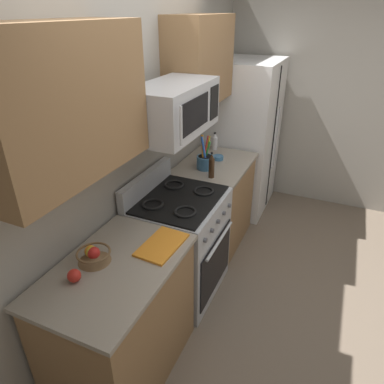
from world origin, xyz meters
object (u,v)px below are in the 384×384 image
Objects in this scene: prep_bowl at (218,157)px; utensil_crock at (205,161)px; bottle_soy at (212,166)px; microwave at (174,108)px; apple_loose at (74,276)px; fruit_basket at (93,255)px; cutting_board at (162,245)px; bottle_vinegar at (215,142)px; refrigerator at (243,138)px; range_oven at (180,244)px.

utensil_crock is at bearing 171.53° from prep_bowl.
utensil_crock is at bearing 37.38° from bottle_soy.
bottle_soy is at bearing -12.90° from microwave.
microwave reaches higher than apple_loose.
fruit_basket is 1.92× the size of prep_bowl.
cutting_board is at bearing -173.70° from prep_bowl.
bottle_vinegar is 1.78× the size of prep_bowl.
microwave is at bearing -5.19° from apple_loose.
refrigerator is 4.97× the size of cutting_board.
utensil_crock is at bearing 176.90° from refrigerator.
fruit_basket is 1.82m from prep_bowl.
range_oven is at bearing 179.43° from refrigerator.
bottle_soy is 0.44m from prep_bowl.
bottle_soy is at bearing -168.24° from prep_bowl.
range_oven is 5.69× the size of bottle_vinegar.
refrigerator is 5.34× the size of utensil_crock.
bottle_soy is (-1.23, -0.07, 0.13)m from refrigerator.
bottle_soy reaches higher than range_oven.
utensil_crock is 1.75m from apple_loose.
prep_bowl is (0.26, -0.04, -0.05)m from utensil_crock.
range_oven is 4.48× the size of bottle_soy.
range_oven is 14.09× the size of apple_loose.
bottle_soy is at bearing -142.62° from utensil_crock.
bottle_vinegar is (0.51, 0.10, 0.01)m from utensil_crock.
refrigerator is at bearing -1.38° from prep_bowl.
utensil_crock reaches higher than prep_bowl.
apple_loose is (-1.09, 0.10, -0.70)m from microwave.
bottle_soy is (0.50, -0.11, -0.62)m from microwave.
utensil_crock reaches higher than fruit_basket.
range_oven is at bearing 15.48° from cutting_board.
prep_bowl is (-0.25, -0.13, -0.07)m from bottle_vinegar.
refrigerator is 0.59m from bottle_vinegar.
bottle_vinegar is at bearing 6.65° from range_oven.
microwave reaches higher than refrigerator.
apple_loose is at bearing 174.81° from microwave.
range_oven is 0.84m from utensil_crock.
refrigerator reaches higher than cutting_board.
bottle_soy is (-0.16, -0.13, 0.04)m from utensil_crock.
apple_loose is at bearing 177.06° from refrigerator.
utensil_crock is (0.66, 0.04, 0.51)m from range_oven.
microwave is 0.94m from utensil_crock.
cutting_board is 1.47× the size of bottle_soy.
apple_loose is (-2.81, 0.14, 0.06)m from refrigerator.
bottle_vinegar is at bearing 28.20° from prep_bowl.
utensil_crock is at bearing 3.49° from range_oven.
microwave is at bearing 178.48° from refrigerator.
fruit_basket is 0.19m from apple_loose.
microwave is 1.34m from bottle_vinegar.
microwave is at bearing 18.01° from cutting_board.
range_oven is 1.19m from apple_loose.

